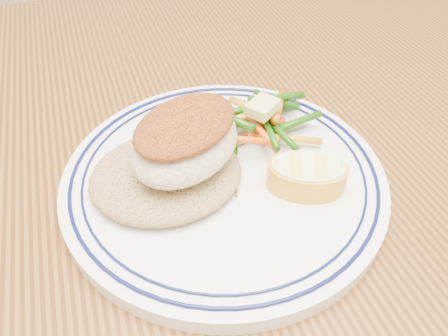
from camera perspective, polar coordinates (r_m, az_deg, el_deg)
dining_table at (r=0.47m, az=-1.25°, el=-8.80°), size 1.50×0.90×0.75m
plate at (r=0.37m, az=0.00°, el=-1.19°), size 0.27×0.27×0.02m
rice_pilaf at (r=0.35m, az=-7.60°, el=-0.44°), size 0.12×0.11×0.02m
fish_fillet at (r=0.34m, az=-5.01°, el=3.66°), size 0.12×0.11×0.05m
vegetable_pile at (r=0.40m, az=4.83°, el=6.29°), size 0.11×0.10×0.03m
butter_pat at (r=0.39m, az=5.07°, el=7.92°), size 0.03×0.03×0.01m
lemon_wedge at (r=0.35m, az=10.76°, el=-0.89°), size 0.08×0.08×0.02m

